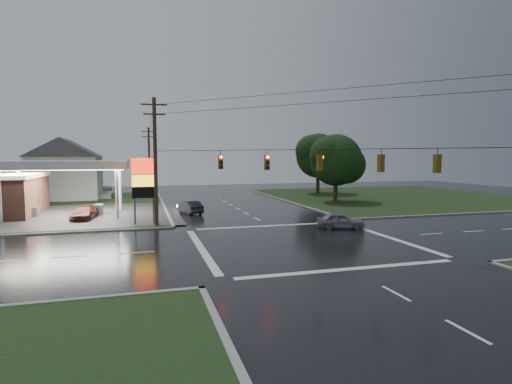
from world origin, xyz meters
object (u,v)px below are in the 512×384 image
object	(u,v)px
pylon_sign	(144,180)
house_far	(72,166)
car_crossing	(340,221)
utility_pole_nw	(155,160)
car_pump	(84,213)
house_near	(66,168)
tree_ne_far	(319,156)
tree_ne_near	(337,160)
utility_pole_n	(149,160)
car_north	(190,207)

from	to	relation	value
pylon_sign	house_far	world-z (taller)	house_far
house_far	car_crossing	size ratio (longest dim) A/B	2.78
utility_pole_nw	car_pump	distance (m)	9.91
car_crossing	car_pump	size ratio (longest dim) A/B	0.91
pylon_sign	house_near	xyz separation A→B (m)	(-10.45, 25.50, 0.39)
tree_ne_far	car_pump	bearing A→B (deg)	-150.18
tree_ne_near	utility_pole_nw	bearing A→B (deg)	-152.14
utility_pole_n	tree_ne_near	xyz separation A→B (m)	(23.64, -16.01, 0.09)
pylon_sign	car_crossing	size ratio (longest dim) A/B	1.51
car_north	tree_ne_far	bearing A→B (deg)	-157.55
car_north	house_far	bearing A→B (deg)	-77.40
pylon_sign	tree_ne_near	xyz separation A→B (m)	(24.64, 11.49, 1.55)
pylon_sign	house_near	bearing A→B (deg)	112.28
pylon_sign	car_pump	world-z (taller)	pylon_sign
pylon_sign	car_north	bearing A→B (deg)	52.45
car_pump	car_north	bearing A→B (deg)	17.58
house_near	car_pump	size ratio (longest dim) A/B	2.54
house_far	car_north	bearing A→B (deg)	-62.73
pylon_sign	utility_pole_n	bearing A→B (deg)	87.92
utility_pole_n	car_crossing	xyz separation A→B (m)	(14.78, -33.88, -4.79)
utility_pole_nw	car_pump	size ratio (longest dim) A/B	2.53
pylon_sign	house_far	bearing A→B (deg)	106.98
utility_pole_nw	tree_ne_near	distance (m)	26.74
house_far	tree_ne_far	world-z (taller)	tree_ne_far
pylon_sign	tree_ne_near	distance (m)	27.23
tree_ne_near	car_pump	size ratio (longest dim) A/B	2.06
tree_ne_near	tree_ne_far	bearing A→B (deg)	75.93
pylon_sign	car_north	size ratio (longest dim) A/B	1.45
house_far	tree_ne_near	world-z (taller)	tree_ne_near
utility_pole_nw	tree_ne_far	distance (m)	36.20
tree_ne_far	car_crossing	xyz separation A→B (m)	(-11.87, -29.87, -5.50)
house_near	tree_ne_far	bearing A→B (deg)	-3.01
utility_pole_nw	utility_pole_n	xyz separation A→B (m)	(0.00, 28.50, -0.25)
house_far	tree_ne_far	size ratio (longest dim) A/B	1.13
utility_pole_n	car_crossing	bearing A→B (deg)	-66.43
utility_pole_n	car_crossing	world-z (taller)	utility_pole_n
pylon_sign	house_near	world-z (taller)	house_near
pylon_sign	house_far	size ratio (longest dim) A/B	0.54
car_crossing	utility_pole_nw	bearing A→B (deg)	88.14
utility_pole_n	tree_ne_near	bearing A→B (deg)	-34.10
pylon_sign	utility_pole_nw	size ratio (longest dim) A/B	0.55
tree_ne_near	utility_pole_n	bearing A→B (deg)	145.90
utility_pole_n	tree_ne_far	bearing A→B (deg)	-8.55
tree_ne_far	utility_pole_nw	bearing A→B (deg)	-137.41
tree_ne_near	tree_ne_far	distance (m)	12.39
tree_ne_near	pylon_sign	bearing A→B (deg)	-154.99
house_far	car_pump	world-z (taller)	house_far
tree_ne_far	car_pump	size ratio (longest dim) A/B	2.25
pylon_sign	utility_pole_n	world-z (taller)	utility_pole_n
house_far	car_crossing	xyz separation A→B (m)	(27.23, -43.88, -3.73)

